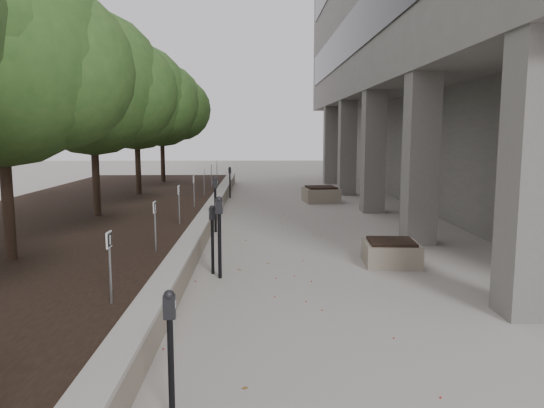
{
  "coord_description": "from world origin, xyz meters",
  "views": [
    {
      "loc": [
        -0.44,
        -6.1,
        2.6
      ],
      "look_at": [
        -0.11,
        5.44,
        1.04
      ],
      "focal_mm": 34.25,
      "sensor_mm": 36.0,
      "label": 1
    }
  ],
  "objects": [
    {
      "name": "ground",
      "position": [
        0.0,
        0.0,
        0.0
      ],
      "size": [
        90.0,
        90.0,
        0.0
      ],
      "primitive_type": "plane",
      "color": "gray",
      "rests_on": "ground"
    },
    {
      "name": "retaining_wall",
      "position": [
        -1.82,
        9.0,
        0.25
      ],
      "size": [
        0.39,
        26.0,
        0.5
      ],
      "primitive_type": null,
      "color": "gray",
      "rests_on": "ground"
    },
    {
      "name": "planting_bed",
      "position": [
        -5.5,
        9.0,
        0.2
      ],
      "size": [
        7.0,
        26.0,
        0.4
      ],
      "primitive_type": "cube",
      "color": "black",
      "rests_on": "ground"
    },
    {
      "name": "crabapple_tree_2",
      "position": [
        -4.8,
        3.0,
        3.12
      ],
      "size": [
        4.6,
        4.0,
        5.44
      ],
      "primitive_type": null,
      "color": "#2C521F",
      "rests_on": "planting_bed"
    },
    {
      "name": "crabapple_tree_3",
      "position": [
        -4.8,
        8.0,
        3.12
      ],
      "size": [
        4.6,
        4.0,
        5.44
      ],
      "primitive_type": null,
      "color": "#2C521F",
      "rests_on": "planting_bed"
    },
    {
      "name": "crabapple_tree_4",
      "position": [
        -4.8,
        13.0,
        3.12
      ],
      "size": [
        4.6,
        4.0,
        5.44
      ],
      "primitive_type": null,
      "color": "#2C521F",
      "rests_on": "planting_bed"
    },
    {
      "name": "crabapple_tree_5",
      "position": [
        -4.8,
        18.0,
        3.12
      ],
      "size": [
        4.6,
        4.0,
        5.44
      ],
      "primitive_type": null,
      "color": "#2C521F",
      "rests_on": "planting_bed"
    },
    {
      "name": "parking_sign_2",
      "position": [
        -2.35,
        0.5,
        0.88
      ],
      "size": [
        0.04,
        0.22,
        0.96
      ],
      "primitive_type": null,
      "color": "black",
      "rests_on": "planting_bed"
    },
    {
      "name": "parking_sign_3",
      "position": [
        -2.35,
        3.5,
        0.88
      ],
      "size": [
        0.04,
        0.22,
        0.96
      ],
      "primitive_type": null,
      "color": "black",
      "rests_on": "planting_bed"
    },
    {
      "name": "parking_sign_4",
      "position": [
        -2.35,
        6.5,
        0.88
      ],
      "size": [
        0.04,
        0.22,
        0.96
      ],
      "primitive_type": null,
      "color": "black",
      "rests_on": "planting_bed"
    },
    {
      "name": "parking_sign_5",
      "position": [
        -2.35,
        9.5,
        0.88
      ],
      "size": [
        0.04,
        0.22,
        0.96
      ],
      "primitive_type": null,
      "color": "black",
      "rests_on": "planting_bed"
    },
    {
      "name": "parking_sign_6",
      "position": [
        -2.35,
        12.5,
        0.88
      ],
      "size": [
        0.04,
        0.22,
        0.96
      ],
      "primitive_type": null,
      "color": "black",
      "rests_on": "planting_bed"
    },
    {
      "name": "parking_sign_7",
      "position": [
        -2.35,
        15.5,
        0.88
      ],
      "size": [
        0.04,
        0.22,
        0.96
      ],
      "primitive_type": null,
      "color": "black",
      "rests_on": "planting_bed"
    },
    {
      "name": "parking_sign_8",
      "position": [
        -2.35,
        18.5,
        0.88
      ],
      "size": [
        0.04,
        0.22,
        0.96
      ],
      "primitive_type": null,
      "color": "black",
      "rests_on": "planting_bed"
    },
    {
      "name": "parking_meter_1",
      "position": [
        -1.21,
        -1.71,
        0.63
      ],
      "size": [
        0.13,
        0.09,
        1.25
      ],
      "primitive_type": null,
      "rotation": [
        0.0,
        0.0,
        0.05
      ],
      "color": "black",
      "rests_on": "ground"
    },
    {
      "name": "parking_meter_2",
      "position": [
        -1.12,
        3.08,
        0.75
      ],
      "size": [
        0.15,
        0.11,
        1.5
      ],
      "primitive_type": null,
      "rotation": [
        0.0,
        0.0,
        0.04
      ],
      "color": "black",
      "rests_on": "ground"
    },
    {
      "name": "parking_meter_3",
      "position": [
        -1.27,
        3.38,
        0.65
      ],
      "size": [
        0.15,
        0.12,
        1.3
      ],
      "primitive_type": null,
      "rotation": [
        0.0,
        0.0,
        0.26
      ],
      "color": "black",
      "rests_on": "ground"
    },
    {
      "name": "parking_meter_4",
      "position": [
        -1.55,
        7.54,
        0.75
      ],
      "size": [
        0.15,
        0.11,
        1.49
      ],
      "primitive_type": null,
      "rotation": [
        0.0,
        0.0,
        0.05
      ],
      "color": "black",
      "rests_on": "ground"
    },
    {
      "name": "parking_meter_5",
      "position": [
        -1.55,
        14.89,
        0.64
      ],
      "size": [
        0.13,
        0.1,
        1.29
      ],
      "primitive_type": null,
      "rotation": [
        0.0,
        0.0,
        -0.06
      ],
      "color": "black",
      "rests_on": "ground"
    },
    {
      "name": "planter_front",
      "position": [
        2.24,
        3.99,
        0.25
      ],
      "size": [
        1.13,
        1.13,
        0.49
      ],
      "primitive_type": null,
      "rotation": [
        0.0,
        0.0,
        -0.07
      ],
      "color": "gray",
      "rests_on": "ground"
    },
    {
      "name": "planter_back",
      "position": [
        2.01,
        13.61,
        0.3
      ],
      "size": [
        1.42,
        1.42,
        0.6
      ],
      "primitive_type": null,
      "rotation": [
        0.0,
        0.0,
        0.11
      ],
      "color": "gray",
      "rests_on": "ground"
    },
    {
      "name": "berry_scatter",
      "position": [
        -0.1,
        5.0,
        0.01
      ],
      "size": [
        3.3,
        14.1,
        0.02
      ],
      "primitive_type": null,
      "color": "maroon",
      "rests_on": "ground"
    }
  ]
}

